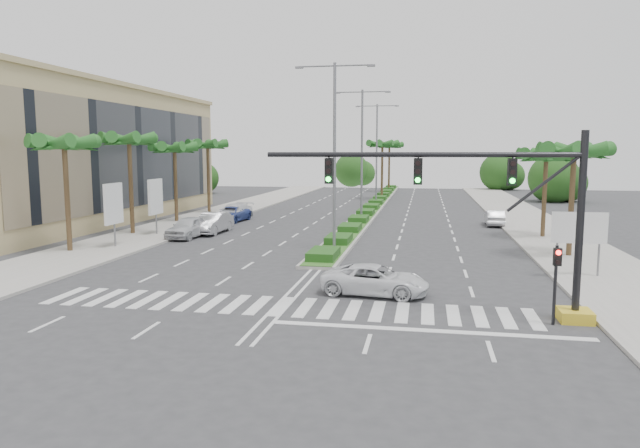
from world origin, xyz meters
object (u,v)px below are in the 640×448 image
at_px(car_parked_a, 188,227).
at_px(car_parked_b, 213,223).
at_px(car_parked_c, 231,214).
at_px(car_right, 494,218).
at_px(car_parked_d, 234,212).
at_px(car_crossing, 375,280).

distance_m(car_parked_a, car_parked_b, 2.78).
bearing_deg(car_parked_c, car_right, 9.10).
xyz_separation_m(car_parked_b, car_parked_d, (-1.09, 8.29, -0.04)).
height_order(car_parked_b, car_parked_d, car_parked_b).
bearing_deg(car_parked_b, car_parked_a, -106.90).
bearing_deg(car_parked_c, car_parked_a, -83.68).
relative_size(car_parked_c, car_crossing, 1.03).
distance_m(car_parked_a, car_parked_c, 10.03).
bearing_deg(car_parked_c, car_crossing, -52.59).
bearing_deg(car_parked_d, car_crossing, -52.91).
height_order(car_parked_b, car_right, car_parked_b).
xyz_separation_m(car_parked_a, car_parked_c, (-0.18, 10.03, -0.11)).
bearing_deg(car_parked_a, car_parked_d, 95.34).
relative_size(car_parked_a, car_parked_b, 0.95).
height_order(car_parked_a, car_parked_c, car_parked_a).
distance_m(car_parked_b, car_parked_d, 8.36).
distance_m(car_parked_b, car_parked_c, 7.47).
bearing_deg(car_right, car_parked_b, 22.57).
bearing_deg(car_crossing, car_parked_d, 37.76).
bearing_deg(car_crossing, car_right, -10.69).
relative_size(car_parked_a, car_parked_c, 0.95).
relative_size(car_parked_c, car_right, 1.20).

